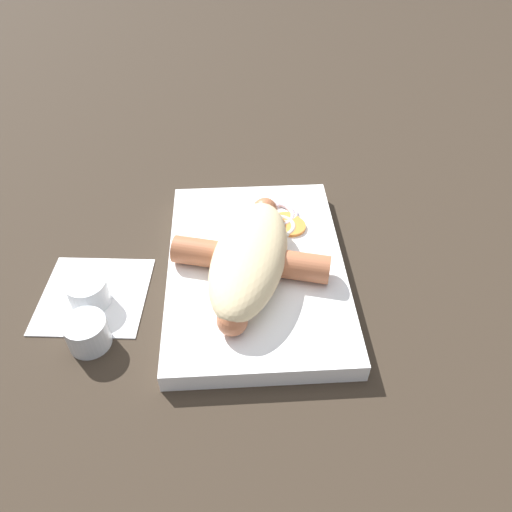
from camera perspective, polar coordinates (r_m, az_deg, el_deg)
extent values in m
plane|color=#33281E|center=(0.54, 0.00, -2.39)|extent=(3.00, 3.00, 0.00)
cube|color=white|center=(0.53, 0.00, -1.60)|extent=(0.27, 0.18, 0.02)
ellipsoid|color=beige|center=(0.49, -0.76, -0.17)|extent=(0.18, 0.11, 0.05)
cylinder|color=#B26642|center=(0.51, -0.64, -0.37)|extent=(0.07, 0.16, 0.03)
sphere|color=#B26642|center=(0.45, -2.72, -7.38)|extent=(0.03, 0.03, 0.03)
sphere|color=#B26642|center=(0.57, 1.02, 5.25)|extent=(0.03, 0.03, 0.03)
cylinder|color=orange|center=(0.57, 3.42, 3.86)|extent=(0.05, 0.05, 0.00)
cylinder|color=orange|center=(0.56, 4.02, 3.41)|extent=(0.04, 0.04, 0.00)
torus|color=silver|center=(0.58, 3.13, 4.87)|extent=(0.04, 0.04, 0.00)
torus|color=silver|center=(0.58, 2.26, 4.72)|extent=(0.04, 0.04, 0.00)
torus|color=silver|center=(0.56, 2.66, 3.41)|extent=(0.04, 0.04, 0.01)
cube|color=white|center=(0.54, -18.01, -4.24)|extent=(0.12, 0.12, 0.00)
cylinder|color=silver|center=(0.53, -18.61, -4.03)|extent=(0.04, 0.04, 0.03)
cylinder|color=gold|center=(0.53, -18.39, -4.69)|extent=(0.03, 0.03, 0.01)
cylinder|color=silver|center=(0.50, -18.72, -8.33)|extent=(0.04, 0.04, 0.03)
cylinder|color=gold|center=(0.50, -18.48, -8.97)|extent=(0.03, 0.03, 0.01)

